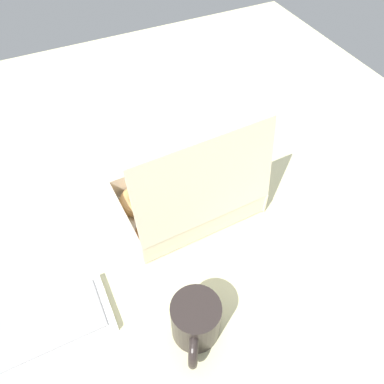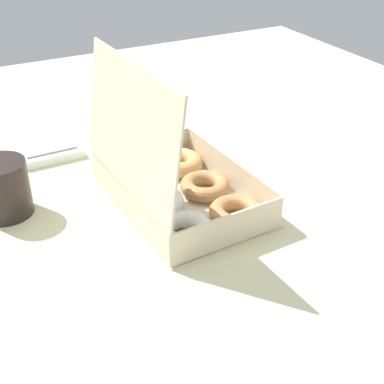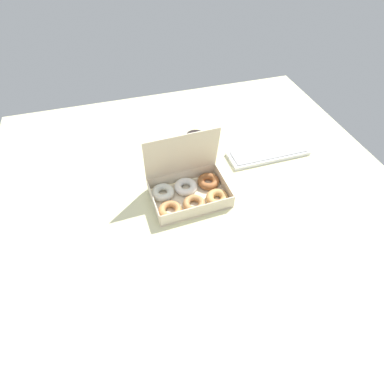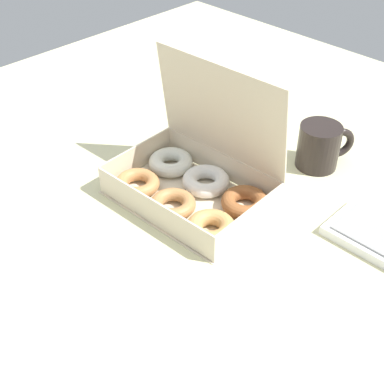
# 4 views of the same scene
# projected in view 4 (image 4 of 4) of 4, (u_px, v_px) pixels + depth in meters

# --- Properties ---
(ground_plane) EXTENTS (1.80, 1.80, 0.02)m
(ground_plane) POSITION_uv_depth(u_px,v_px,m) (203.00, 214.00, 1.09)
(ground_plane) COLOR beige
(donut_box) EXTENTS (0.35, 0.24, 0.28)m
(donut_box) POSITION_uv_depth(u_px,v_px,m) (194.00, 184.00, 1.09)
(donut_box) COLOR beige
(donut_box) RESTS_ON ground_plane
(coffee_mug) EXTENTS (0.10, 0.13, 0.10)m
(coffee_mug) POSITION_uv_depth(u_px,v_px,m) (320.00, 146.00, 1.18)
(coffee_mug) COLOR black
(coffee_mug) RESTS_ON ground_plane
(paper_napkin) EXTENTS (0.13, 0.12, 0.00)m
(paper_napkin) POSITION_uv_depth(u_px,v_px,m) (44.00, 216.00, 1.07)
(paper_napkin) COLOR white
(paper_napkin) RESTS_ON ground_plane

